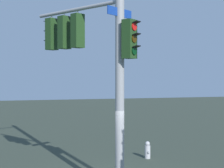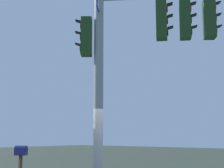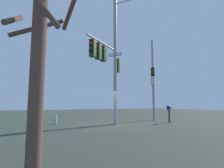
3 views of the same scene
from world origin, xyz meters
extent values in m
plane|color=#313B30|center=(0.00, 0.00, 0.00)|extent=(80.00, 80.00, 0.00)
cylinder|color=gray|center=(0.46, 0.08, 4.95)|extent=(0.26, 0.26, 9.90)
cylinder|color=gray|center=(-1.07, -0.96, 5.67)|extent=(3.13, 2.19, 0.12)
cube|color=#1E3D19|center=(-1.00, -0.91, 4.97)|extent=(0.44, 0.46, 1.10)
cylinder|color=red|center=(-1.14, -1.00, 5.31)|extent=(0.14, 0.21, 0.22)
cube|color=black|center=(-1.21, -1.03, 5.43)|extent=(0.24, 0.26, 0.06)
cylinder|color=#352504|center=(-1.14, -1.00, 4.97)|extent=(0.14, 0.21, 0.22)
cube|color=black|center=(-1.21, -1.03, 5.09)|extent=(0.24, 0.26, 0.06)
cylinder|color=black|center=(-1.14, -1.00, 4.63)|extent=(0.14, 0.21, 0.22)
cube|color=black|center=(-1.21, -1.03, 4.75)|extent=(0.24, 0.26, 0.06)
cylinder|color=gray|center=(-1.00, -0.91, 5.60)|extent=(0.04, 0.04, 0.15)
cube|color=#1E3D19|center=(-1.54, -1.28, 4.97)|extent=(0.44, 0.46, 1.10)
cylinder|color=red|center=(-1.68, -1.36, 5.31)|extent=(0.14, 0.20, 0.22)
cube|color=black|center=(-1.74, -1.40, 5.43)|extent=(0.25, 0.26, 0.06)
cylinder|color=#352504|center=(-1.68, -1.36, 4.97)|extent=(0.14, 0.20, 0.22)
cube|color=black|center=(-1.74, -1.40, 5.09)|extent=(0.25, 0.26, 0.06)
cylinder|color=black|center=(-1.68, -1.36, 4.63)|extent=(0.14, 0.20, 0.22)
cube|color=black|center=(-1.74, -1.40, 4.75)|extent=(0.25, 0.26, 0.06)
cylinder|color=gray|center=(-1.54, -1.28, 5.60)|extent=(0.04, 0.04, 0.15)
cube|color=#1E3D19|center=(-2.09, -1.66, 4.97)|extent=(0.45, 0.47, 1.10)
cylinder|color=red|center=(-2.22, -1.75, 5.31)|extent=(0.15, 0.20, 0.22)
cube|color=black|center=(-2.28, -1.80, 5.43)|extent=(0.25, 0.26, 0.06)
cylinder|color=#352504|center=(-2.22, -1.75, 4.97)|extent=(0.15, 0.20, 0.22)
cube|color=black|center=(-2.28, -1.80, 5.09)|extent=(0.25, 0.26, 0.06)
cylinder|color=black|center=(-2.22, -1.75, 4.63)|extent=(0.15, 0.20, 0.22)
cube|color=black|center=(-2.28, -1.80, 4.75)|extent=(0.25, 0.26, 0.06)
cylinder|color=gray|center=(-2.09, -1.66, 5.60)|extent=(0.04, 0.04, 0.15)
cube|color=#1E3D19|center=(0.75, 0.28, 4.55)|extent=(0.46, 0.47, 1.10)
cylinder|color=red|center=(0.88, 0.38, 4.89)|extent=(0.16, 0.19, 0.22)
cube|color=black|center=(0.94, 0.43, 5.01)|extent=(0.26, 0.26, 0.06)
cylinder|color=#352504|center=(0.88, 0.38, 4.55)|extent=(0.16, 0.19, 0.22)
cube|color=black|center=(0.94, 0.43, 4.67)|extent=(0.26, 0.26, 0.06)
cylinder|color=black|center=(0.88, 0.38, 4.21)|extent=(0.16, 0.19, 0.22)
cube|color=black|center=(0.94, 0.43, 4.33)|extent=(0.26, 0.26, 0.06)
cube|color=navy|center=(0.46, 0.08, 5.35)|extent=(0.66, 0.91, 0.24)
cube|color=white|center=(0.45, 0.07, 5.35)|extent=(0.59, 0.82, 0.18)
cylinder|color=gray|center=(5.59, 1.69, 3.98)|extent=(0.21, 0.21, 7.97)
cube|color=silver|center=(5.35, 1.44, 3.76)|extent=(0.62, 0.62, 0.80)
cube|color=#1E3D19|center=(5.36, 1.46, 4.48)|extent=(0.47, 0.46, 1.10)
cylinder|color=red|center=(5.25, 1.33, 4.82)|extent=(0.19, 0.17, 0.22)
cube|color=black|center=(5.21, 1.27, 4.94)|extent=(0.26, 0.26, 0.06)
cylinder|color=#352504|center=(5.25, 1.33, 4.48)|extent=(0.19, 0.17, 0.22)
cube|color=black|center=(5.21, 1.27, 4.60)|extent=(0.26, 0.26, 0.06)
cylinder|color=black|center=(5.25, 1.33, 4.14)|extent=(0.19, 0.17, 0.22)
cube|color=black|center=(5.21, 1.27, 4.26)|extent=(0.26, 0.26, 0.06)
cylinder|color=#B2B2B7|center=(-3.43, 2.46, 0.28)|extent=(0.24, 0.24, 0.55)
sphere|color=#B2B2B7|center=(-3.43, 2.46, 0.63)|extent=(0.20, 0.20, 0.20)
cylinder|color=#B2B2B7|center=(-3.57, 2.46, 0.30)|extent=(0.10, 0.09, 0.09)
cylinder|color=#B2B2B7|center=(-3.29, 2.46, 0.30)|extent=(0.10, 0.09, 0.09)
cube|color=#4C3823|center=(5.06, -0.78, 0.53)|extent=(0.10, 0.10, 1.05)
cube|color=navy|center=(5.06, -0.78, 1.17)|extent=(0.50, 0.42, 0.24)
cylinder|color=navy|center=(5.06, -0.78, 1.29)|extent=(0.50, 0.42, 0.24)
cylinder|color=brown|center=(-5.68, -7.45, 2.48)|extent=(0.33, 0.33, 4.96)
cylinder|color=brown|center=(-6.21, -7.31, 3.40)|extent=(0.40, 1.14, 0.74)
cylinder|color=brown|center=(-4.94, -7.43, 3.97)|extent=(0.15, 1.52, 0.69)
cylinder|color=brown|center=(-5.68, -6.80, 3.52)|extent=(1.35, 0.12, 0.77)
camera|label=1|loc=(9.68, -2.62, 3.50)|focal=52.98mm
camera|label=2|loc=(-5.70, 7.07, 1.78)|focal=54.56mm
camera|label=3|loc=(-6.03, -11.69, 1.51)|focal=28.52mm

